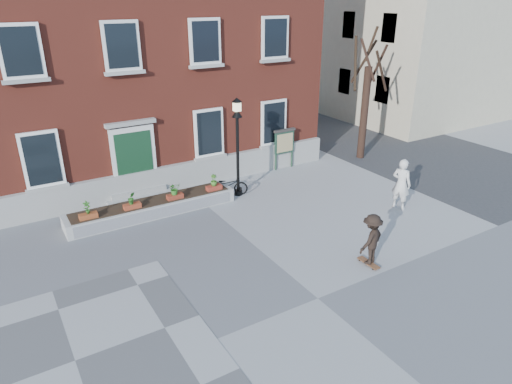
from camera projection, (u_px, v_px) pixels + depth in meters
ground at (318, 298)px, 12.14m from camera, size 100.00×100.00×0.00m
checker_patch at (75, 361)px, 10.06m from camera, size 6.00×6.00×0.01m
bicycle at (227, 185)px, 18.25m from camera, size 1.73×1.26×0.87m
parked_car at (282, 104)px, 30.38m from camera, size 2.41×4.62×1.45m
bystander at (401, 184)px, 16.92m from camera, size 0.67×0.82×1.95m
brick_building at (87, 23)px, 19.64m from camera, size 18.40×10.85×12.60m
planter_assembly at (153, 206)px, 16.70m from camera, size 6.20×1.12×1.15m
bare_tree at (365, 101)px, 21.60m from camera, size 1.83×1.83×6.16m
side_street at (348, 1)px, 33.44m from camera, size 15.20×36.00×14.50m
lamp_post at (237, 134)px, 17.44m from camera, size 0.40×0.40×3.93m
notice_board at (284, 142)px, 20.76m from camera, size 1.10×0.16×1.87m
skateboarder at (371, 239)px, 13.33m from camera, size 1.14×0.84×1.65m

